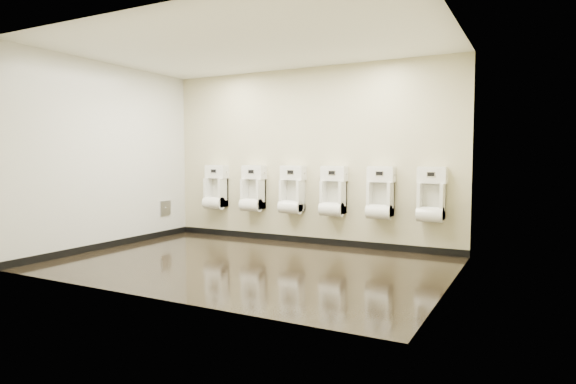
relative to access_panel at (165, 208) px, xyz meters
name	(u,v)px	position (x,y,z in m)	size (l,w,h in m)	color
ground	(248,264)	(2.48, -1.20, -0.50)	(5.00, 3.50, 0.00)	black
ceiling	(247,44)	(2.48, -1.20, 2.30)	(5.00, 3.50, 0.00)	white
back_wall	(307,156)	(2.48, 0.55, 0.90)	(5.00, 0.02, 2.80)	beige
front_wall	(149,155)	(2.48, -2.95, 0.90)	(5.00, 0.02, 2.80)	beige
left_wall	(109,156)	(-0.02, -1.20, 0.90)	(0.02, 3.50, 2.80)	beige
right_wall	(451,155)	(4.98, -1.20, 0.90)	(0.02, 3.50, 2.80)	beige
tile_overlay_left	(109,156)	(-0.01, -1.20, 0.90)	(0.01, 3.50, 2.80)	silver
skirting_back	(306,240)	(2.48, 0.54, -0.45)	(5.00, 0.02, 0.10)	black
skirting_left	(112,244)	(-0.01, -1.20, -0.45)	(0.02, 3.50, 0.10)	black
access_panel	(165,208)	(0.00, 0.00, 0.00)	(0.04, 0.25, 0.25)	#9E9EA3
urinal_0	(216,191)	(0.78, 0.42, 0.30)	(0.40, 0.30, 0.75)	white
urinal_1	(253,192)	(1.55, 0.42, 0.30)	(0.40, 0.30, 0.75)	white
urinal_2	(292,193)	(2.29, 0.42, 0.30)	(0.40, 0.30, 0.75)	white
urinal_3	(333,195)	(3.00, 0.42, 0.30)	(0.40, 0.30, 0.75)	white
urinal_4	(380,197)	(3.74, 0.42, 0.30)	(0.40, 0.30, 0.75)	white
urinal_5	(431,199)	(4.47, 0.42, 0.30)	(0.40, 0.30, 0.75)	white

